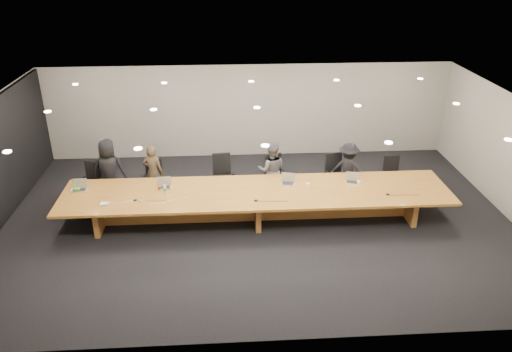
{
  "coord_description": "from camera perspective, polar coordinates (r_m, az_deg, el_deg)",
  "views": [
    {
      "loc": [
        -0.68,
        -10.28,
        6.01
      ],
      "look_at": [
        0.0,
        0.3,
        1.0
      ],
      "focal_mm": 35.0,
      "sensor_mm": 36.0,
      "label": 1
    }
  ],
  "objects": [
    {
      "name": "paper_cup_far",
      "position": [
        12.12,
        11.66,
        -0.76
      ],
      "size": [
        0.09,
        0.09,
        0.09
      ],
      "primitive_type": "cone",
      "rotation": [
        0.0,
        0.0,
        0.22
      ],
      "color": "white",
      "rests_on": "conference_table"
    },
    {
      "name": "mic_center",
      "position": [
        11.15,
        -0.0,
        -2.79
      ],
      "size": [
        0.14,
        0.14,
        0.03
      ],
      "primitive_type": "cone",
      "rotation": [
        0.0,
        0.0,
        0.36
      ],
      "color": "black",
      "rests_on": "conference_table"
    },
    {
      "name": "laptop_d",
      "position": [
        11.88,
        3.66,
        -0.38
      ],
      "size": [
        0.36,
        0.29,
        0.25
      ],
      "primitive_type": null,
      "rotation": [
        0.0,
        0.0,
        -0.22
      ],
      "color": "#BBA88E",
      "rests_on": "conference_table"
    },
    {
      "name": "lime_gadget",
      "position": [
        12.35,
        -19.87,
        -1.39
      ],
      "size": [
        0.18,
        0.12,
        0.03
      ],
      "primitive_type": "cube",
      "rotation": [
        0.0,
        0.0,
        -0.14
      ],
      "color": "#56C735",
      "rests_on": "notepad"
    },
    {
      "name": "chair_mid_left",
      "position": [
        12.82,
        -3.85,
        0.05
      ],
      "size": [
        0.61,
        0.61,
        1.12
      ],
      "primitive_type": null,
      "rotation": [
        0.0,
        0.0,
        0.08
      ],
      "color": "black",
      "rests_on": "ground"
    },
    {
      "name": "chair_right",
      "position": [
        13.08,
        9.18,
        0.22
      ],
      "size": [
        0.67,
        0.67,
        1.08
      ],
      "primitive_type": null,
      "rotation": [
        0.0,
        0.0,
        0.25
      ],
      "color": "black",
      "rests_on": "ground"
    },
    {
      "name": "chair_far_right",
      "position": [
        13.44,
        15.42,
        0.1
      ],
      "size": [
        0.56,
        0.56,
        1.0
      ],
      "primitive_type": null,
      "rotation": [
        0.0,
        0.0,
        0.1
      ],
      "color": "black",
      "rests_on": "ground"
    },
    {
      "name": "av_box",
      "position": [
        11.5,
        -16.88,
        -3.05
      ],
      "size": [
        0.19,
        0.15,
        0.03
      ],
      "primitive_type": "cube",
      "rotation": [
        0.0,
        0.0,
        0.02
      ],
      "color": "silver",
      "rests_on": "conference_table"
    },
    {
      "name": "chair_left",
      "position": [
        12.99,
        -11.67,
        -0.36
      ],
      "size": [
        0.54,
        0.54,
        1.01
      ],
      "primitive_type": null,
      "rotation": [
        0.0,
        0.0,
        -0.05
      ],
      "color": "black",
      "rests_on": "ground"
    },
    {
      "name": "mic_left",
      "position": [
        11.48,
        -13.64,
        -2.68
      ],
      "size": [
        0.14,
        0.14,
        0.03
      ],
      "primitive_type": "cone",
      "rotation": [
        0.0,
        0.0,
        0.36
      ],
      "color": "black",
      "rests_on": "conference_table"
    },
    {
      "name": "laptop_b",
      "position": [
        11.86,
        -10.5,
        -0.83
      ],
      "size": [
        0.34,
        0.26,
        0.25
      ],
      "primitive_type": null,
      "rotation": [
        0.0,
        0.0,
        0.1
      ],
      "color": "tan",
      "rests_on": "conference_table"
    },
    {
      "name": "notepad",
      "position": [
        12.36,
        -19.82,
        -1.48
      ],
      "size": [
        0.31,
        0.29,
        0.02
      ],
      "primitive_type": "cube",
      "rotation": [
        0.0,
        0.0,
        0.41
      ],
      "color": "silver",
      "rests_on": "conference_table"
    },
    {
      "name": "conference_table",
      "position": [
        11.68,
        0.09,
        -2.76
      ],
      "size": [
        9.0,
        1.8,
        0.75
      ],
      "color": "#975F21",
      "rests_on": "ground"
    },
    {
      "name": "mic_right",
      "position": [
        11.81,
        14.85,
        -2.01
      ],
      "size": [
        0.11,
        0.11,
        0.03
      ],
      "primitive_type": "cone",
      "rotation": [
        0.0,
        0.0,
        -0.07
      ],
      "color": "black",
      "rests_on": "conference_table"
    },
    {
      "name": "person_c",
      "position": [
        12.67,
        1.81,
        0.65
      ],
      "size": [
        0.77,
        0.63,
        1.46
      ],
      "primitive_type": "imported",
      "rotation": [
        0.0,
        0.0,
        3.02
      ],
      "color": "#4E4E50",
      "rests_on": "ground"
    },
    {
      "name": "person_d",
      "position": [
        12.99,
        10.47,
        0.77
      ],
      "size": [
        1.05,
        0.82,
        1.42
      ],
      "primitive_type": "imported",
      "rotation": [
        0.0,
        0.0,
        2.78
      ],
      "color": "black",
      "rests_on": "ground"
    },
    {
      "name": "amber_mug",
      "position": [
        11.84,
        -10.99,
        -1.35
      ],
      "size": [
        0.09,
        0.09,
        0.1
      ],
      "primitive_type": "cylinder",
      "rotation": [
        0.0,
        0.0,
        0.22
      ],
      "color": "brown",
      "rests_on": "conference_table"
    },
    {
      "name": "water_bottle",
      "position": [
        11.59,
        -10.38,
        -1.54
      ],
      "size": [
        0.08,
        0.08,
        0.22
      ],
      "primitive_type": "cylinder",
      "rotation": [
        0.0,
        0.0,
        -0.15
      ],
      "color": "#AEBEBB",
      "rests_on": "conference_table"
    },
    {
      "name": "person_b",
      "position": [
        12.83,
        -11.66,
        0.41
      ],
      "size": [
        0.61,
        0.49,
        1.46
      ],
      "primitive_type": "imported",
      "rotation": [
        0.0,
        0.0,
        2.85
      ],
      "color": "#3C3021",
      "rests_on": "ground"
    },
    {
      "name": "chair_far_left",
      "position": [
        13.24,
        -18.37,
        -0.63
      ],
      "size": [
        0.64,
        0.64,
        1.02
      ],
      "primitive_type": null,
      "rotation": [
        0.0,
        0.0,
        -0.26
      ],
      "color": "black",
      "rests_on": "ground"
    },
    {
      "name": "laptop_e",
      "position": [
        12.14,
        10.93,
        -0.25
      ],
      "size": [
        0.35,
        0.29,
        0.24
      ],
      "primitive_type": null,
      "rotation": [
        0.0,
        0.0,
        -0.27
      ],
      "color": "#BAAC8E",
      "rests_on": "conference_table"
    },
    {
      "name": "chair_mid_right",
      "position": [
        12.91,
        2.14,
        0.15
      ],
      "size": [
        0.61,
        0.61,
        1.06
      ],
      "primitive_type": null,
      "rotation": [
        0.0,
        0.0,
        0.13
      ],
      "color": "black",
      "rests_on": "ground"
    },
    {
      "name": "ground",
      "position": [
        11.93,
        0.09,
        -4.96
      ],
      "size": [
        12.0,
        12.0,
        0.0
      ],
      "primitive_type": "plane",
      "color": "black",
      "rests_on": "ground"
    },
    {
      "name": "person_a",
      "position": [
        12.95,
        -16.43,
        0.58
      ],
      "size": [
        0.81,
        0.53,
        1.65
      ],
      "primitive_type": "imported",
      "rotation": [
        0.0,
        0.0,
        3.15
      ],
      "color": "black",
      "rests_on": "ground"
    },
    {
      "name": "laptop_a",
      "position": [
        12.26,
        -19.62,
        -1.03
      ],
      "size": [
        0.33,
        0.24,
        0.26
      ],
      "primitive_type": null,
      "rotation": [
        0.0,
        0.0,
        0.01
      ],
      "color": "beige",
      "rests_on": "conference_table"
    },
    {
      "name": "back_wall",
      "position": [
        15.03,
        -0.91,
        7.42
      ],
      "size": [
        12.0,
        0.02,
        2.8
      ],
      "primitive_type": "cube",
      "color": "beige",
      "rests_on": "ground"
    },
    {
      "name": "paper_cup_near",
      "position": [
        11.82,
        5.93,
        -1.05
      ],
      "size": [
        0.09,
        0.09,
        0.09
      ],
      "primitive_type": "cone",
      "rotation": [
        0.0,
        0.0,
        0.14
      ],
      "color": "white",
      "rests_on": "conference_table"
    }
  ]
}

